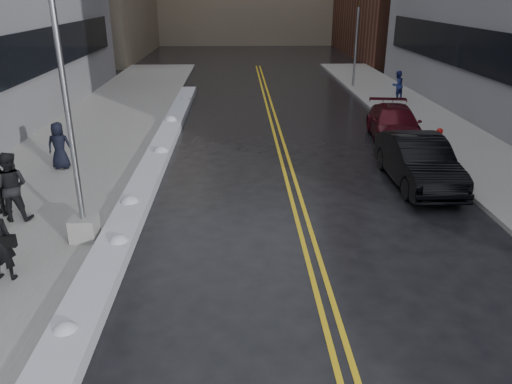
{
  "coord_description": "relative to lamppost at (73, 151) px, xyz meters",
  "views": [
    {
      "loc": [
        0.69,
        -9.68,
        6.12
      ],
      "look_at": [
        1.13,
        2.23,
        1.3
      ],
      "focal_mm": 35.0,
      "sensor_mm": 36.0,
      "label": 1
    }
  ],
  "objects": [
    {
      "name": "car_black",
      "position": [
        10.01,
        3.98,
        -1.72
      ],
      "size": [
        1.75,
        4.96,
        1.63
      ],
      "primitive_type": "imported",
      "rotation": [
        0.0,
        0.0,
        0.0
      ],
      "color": "black",
      "rests_on": "ground"
    },
    {
      "name": "pedestrian_b",
      "position": [
        -2.28,
        1.29,
        -1.4
      ],
      "size": [
        0.98,
        0.78,
        1.96
      ],
      "primitive_type": "imported",
      "rotation": [
        0.0,
        0.0,
        3.18
      ],
      "color": "black",
      "rests_on": "sidewalk_west"
    },
    {
      "name": "lane_line_right",
      "position": [
        5.95,
        8.0,
        -2.53
      ],
      "size": [
        0.12,
        50.0,
        0.01
      ],
      "primitive_type": "cube",
      "color": "gold",
      "rests_on": "ground"
    },
    {
      "name": "snow_ridge",
      "position": [
        0.85,
        6.0,
        -2.36
      ],
      "size": [
        0.9,
        30.0,
        0.34
      ],
      "primitive_type": "cube",
      "color": "#B8BBC1",
      "rests_on": "ground"
    },
    {
      "name": "ground",
      "position": [
        3.3,
        -2.0,
        -2.53
      ],
      "size": [
        160.0,
        160.0,
        0.0
      ],
      "primitive_type": "plane",
      "color": "black",
      "rests_on": "ground"
    },
    {
      "name": "fire_hydrant",
      "position": [
        12.3,
        8.0,
        -1.98
      ],
      "size": [
        0.26,
        0.26,
        0.73
      ],
      "color": "maroon",
      "rests_on": "sidewalk_east"
    },
    {
      "name": "lamppost",
      "position": [
        0.0,
        0.0,
        0.0
      ],
      "size": [
        0.65,
        0.65,
        7.62
      ],
      "color": "gray",
      "rests_on": "sidewalk_west"
    },
    {
      "name": "pedestrian_east",
      "position": [
        13.36,
        17.43,
        -1.55
      ],
      "size": [
        1.02,
        0.96,
        1.66
      ],
      "primitive_type": "imported",
      "rotation": [
        0.0,
        0.0,
        3.69
      ],
      "color": "navy",
      "rests_on": "sidewalk_east"
    },
    {
      "name": "sidewalk_east",
      "position": [
        13.3,
        8.0,
        -2.46
      ],
      "size": [
        4.0,
        50.0,
        0.15
      ],
      "primitive_type": "cube",
      "color": "gray",
      "rests_on": "ground"
    },
    {
      "name": "pedestrian_c",
      "position": [
        -2.39,
        5.64,
        -1.54
      ],
      "size": [
        0.85,
        0.57,
        1.7
      ],
      "primitive_type": "imported",
      "rotation": [
        0.0,
        0.0,
        3.18
      ],
      "color": "black",
      "rests_on": "sidewalk_west"
    },
    {
      "name": "traffic_signal",
      "position": [
        11.8,
        22.0,
        0.87
      ],
      "size": [
        0.16,
        0.2,
        6.0
      ],
      "color": "gray",
      "rests_on": "sidewalk_east"
    },
    {
      "name": "sidewalk_west",
      "position": [
        -2.45,
        8.0,
        -2.46
      ],
      "size": [
        5.5,
        50.0,
        0.15
      ],
      "primitive_type": "cube",
      "color": "gray",
      "rests_on": "ground"
    },
    {
      "name": "lane_line_left",
      "position": [
        5.65,
        8.0,
        -2.53
      ],
      "size": [
        0.12,
        50.0,
        0.01
      ],
      "primitive_type": "cube",
      "color": "gold",
      "rests_on": "ground"
    },
    {
      "name": "car_maroon",
      "position": [
        10.8,
        9.27,
        -1.8
      ],
      "size": [
        2.69,
        5.26,
        1.46
      ],
      "primitive_type": "imported",
      "rotation": [
        0.0,
        0.0,
        -0.13
      ],
      "color": "#450B14",
      "rests_on": "ground"
    }
  ]
}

